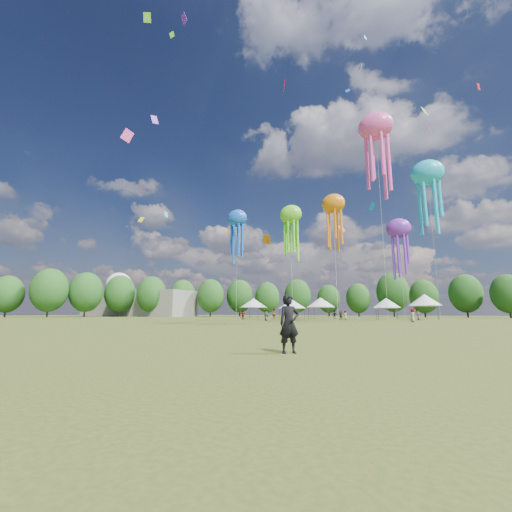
% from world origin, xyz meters
% --- Properties ---
extents(ground, '(300.00, 300.00, 0.00)m').
position_xyz_m(ground, '(0.00, 0.00, 0.00)').
color(ground, '#384416').
rests_on(ground, ground).
extents(observer_main, '(0.75, 0.74, 1.75)m').
position_xyz_m(observer_main, '(8.79, -0.52, 0.87)').
color(observer_main, black).
rests_on(observer_main, ground).
extents(spectator_near, '(1.03, 1.01, 1.67)m').
position_xyz_m(spectator_near, '(-8.91, 36.62, 0.84)').
color(spectator_near, gray).
rests_on(spectator_near, ground).
extents(spectators_far, '(27.90, 19.75, 1.90)m').
position_xyz_m(spectators_far, '(0.10, 48.41, 0.85)').
color(spectators_far, gray).
rests_on(spectators_far, ground).
extents(festival_tents, '(38.79, 7.85, 4.39)m').
position_xyz_m(festival_tents, '(-4.67, 54.51, 3.17)').
color(festival_tents, '#47474C').
rests_on(festival_tents, ground).
extents(show_kites, '(39.94, 25.86, 27.58)m').
position_xyz_m(show_kites, '(3.51, 41.93, 19.14)').
color(show_kites, '#6AE625').
rests_on(show_kites, ground).
extents(small_kites, '(74.45, 63.01, 46.06)m').
position_xyz_m(small_kites, '(-0.41, 40.91, 31.50)').
color(small_kites, '#6AE625').
rests_on(small_kites, ground).
extents(treeline, '(201.57, 95.24, 13.43)m').
position_xyz_m(treeline, '(-3.87, 62.51, 6.54)').
color(treeline, '#38281C').
rests_on(treeline, ground).
extents(hangar, '(40.00, 12.00, 8.00)m').
position_xyz_m(hangar, '(-72.00, 72.00, 4.00)').
color(hangar, gray).
rests_on(hangar, ground).
extents(radome, '(9.00, 9.00, 16.00)m').
position_xyz_m(radome, '(-88.00, 78.00, 9.99)').
color(radome, white).
rests_on(radome, ground).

